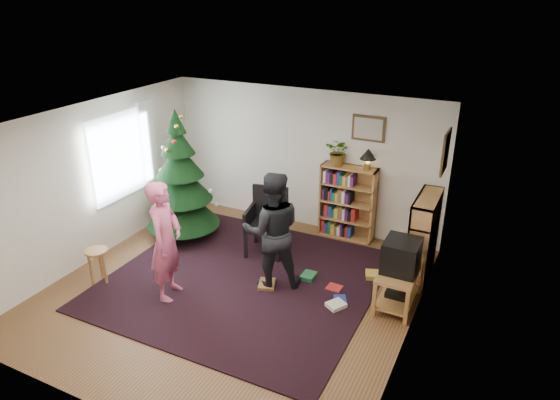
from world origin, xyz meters
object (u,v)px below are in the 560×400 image
at_px(christmas_tree, 181,186).
at_px(bookshelf_right, 423,236).
at_px(picture_right, 446,152).
at_px(potted_plant, 339,152).
at_px(person_standing, 166,241).
at_px(picture_back, 368,128).
at_px(bookshelf_back, 348,202).
at_px(person_by_chair, 272,231).
at_px(table_lamp, 368,155).
at_px(crt_tv, 401,256).
at_px(stool, 97,257).
at_px(tv_stand, 398,284).
at_px(armchair, 269,218).

height_order(christmas_tree, bookshelf_right, christmas_tree).
relative_size(picture_right, potted_plant, 1.29).
relative_size(christmas_tree, potted_plant, 4.91).
bearing_deg(picture_right, person_standing, -145.18).
height_order(picture_back, bookshelf_back, picture_back).
relative_size(picture_back, person_by_chair, 0.31).
distance_m(bookshelf_right, table_lamp, 1.60).
bearing_deg(picture_back, christmas_tree, -153.90).
bearing_deg(crt_tv, bookshelf_back, 128.73).
relative_size(crt_tv, person_standing, 0.29).
height_order(picture_back, person_by_chair, picture_back).
bearing_deg(picture_back, stool, -133.93).
height_order(picture_back, stool, picture_back).
bearing_deg(person_by_chair, stool, -5.17).
xyz_separation_m(crt_tv, person_standing, (-2.95, -1.20, 0.10)).
bearing_deg(picture_back, tv_stand, -58.69).
relative_size(person_standing, person_by_chair, 0.99).
bearing_deg(tv_stand, crt_tv, 180.00).
height_order(person_standing, person_by_chair, person_by_chair).
xyz_separation_m(person_standing, table_lamp, (1.95, 2.82, 0.67)).
bearing_deg(bookshelf_right, bookshelf_back, 63.04).
distance_m(picture_right, crt_tv, 1.59).
height_order(christmas_tree, bookshelf_back, christmas_tree).
bearing_deg(armchair, bookshelf_right, -4.67).
relative_size(armchair, potted_plant, 2.35).
bearing_deg(tv_stand, stool, -161.28).
xyz_separation_m(bookshelf_back, person_by_chair, (-0.47, -1.93, 0.22)).
relative_size(christmas_tree, person_standing, 1.31).
bearing_deg(armchair, table_lamp, 26.80).
height_order(crt_tv, potted_plant, potted_plant).
bearing_deg(christmas_tree, person_by_chair, -18.31).
xyz_separation_m(stool, potted_plant, (2.60, 3.02, 1.11)).
height_order(picture_right, bookshelf_back, picture_right).
height_order(picture_right, armchair, picture_right).
bearing_deg(bookshelf_back, picture_back, 29.81).
distance_m(picture_back, person_standing, 3.67).
distance_m(tv_stand, person_by_chair, 1.89).
distance_m(tv_stand, potted_plant, 2.52).
bearing_deg(stool, potted_plant, 49.24).
relative_size(stool, person_by_chair, 0.31).
xyz_separation_m(picture_right, christmas_tree, (-4.12, -0.64, -1.00)).
bearing_deg(tv_stand, armchair, 165.22).
bearing_deg(person_by_chair, bookshelf_back, -133.96).
relative_size(person_standing, potted_plant, 3.75).
height_order(bookshelf_right, table_lamp, table_lamp).
bearing_deg(person_standing, table_lamp, -49.34).
height_order(picture_back, armchair, picture_back).
relative_size(bookshelf_back, stool, 2.40).
distance_m(bookshelf_back, potted_plant, 0.89).
bearing_deg(picture_right, bookshelf_right, -134.96).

